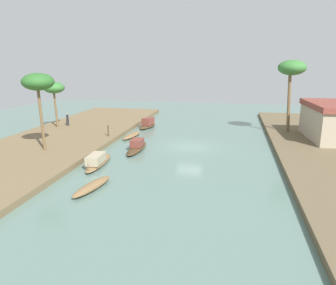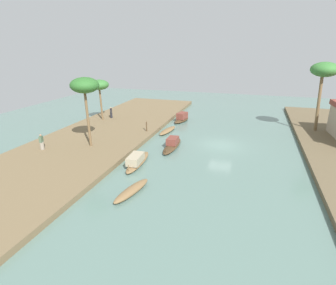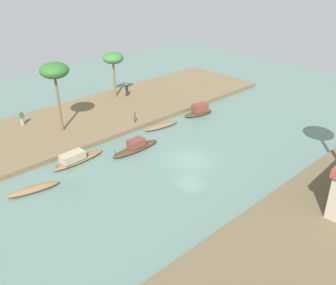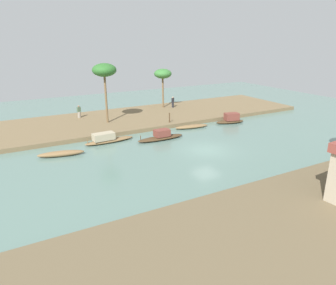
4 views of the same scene
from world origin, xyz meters
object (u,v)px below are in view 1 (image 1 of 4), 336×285
Objects in this scene: sampan_midstream at (92,186)px; palm_tree_right_tall at (292,69)px; sampan_with_red_awning at (137,147)px; sampan_downstream_large at (148,124)px; person_by_mooring at (68,120)px; palm_tree_left_near at (54,88)px; sampan_foreground at (97,161)px; palm_tree_left_far at (38,83)px; riverside_building at (333,121)px; mooring_post at (108,131)px; sampan_upstream_small at (132,135)px.

sampan_midstream is 0.51× the size of palm_tree_right_tall.
sampan_downstream_large is at bearing -170.48° from sampan_with_red_awning.
palm_tree_left_near reaches higher than person_by_mooring.
palm_tree_left_near is 27.93m from palm_tree_right_tall.
palm_tree_left_far is (-2.14, -6.17, 6.17)m from sampan_foreground.
sampan_downstream_large is 21.58m from riverside_building.
person_by_mooring reaches higher than sampan_foreground.
sampan_with_red_awning is 10.59m from palm_tree_left_far.
sampan_foreground is at bearing -149.46° from sampan_midstream.
mooring_post is 0.21× the size of palm_tree_left_near.
palm_tree_left_far is 29.27m from riverside_building.
sampan_downstream_large is at bearing 161.51° from mooring_post.
person_by_mooring is at bearing -98.34° from sampan_upstream_small.
sampan_downstream_large reaches higher than sampan_upstream_small.
sampan_foreground is at bearing 41.06° from palm_tree_left_near.
sampan_midstream is 1.07× the size of sampan_downstream_large.
sampan_upstream_small is 0.50× the size of riverside_building.
sampan_downstream_large is at bearing 156.14° from palm_tree_left_far.
riverside_building is (-9.79, 27.27, -4.17)m from palm_tree_left_far.
palm_tree_left_near is (-6.82, -12.37, 4.87)m from sampan_with_red_awning.
mooring_post reaches higher than sampan_foreground.
sampan_upstream_small is 19.50m from palm_tree_right_tall.
palm_tree_right_tall is at bearing 96.32° from palm_tree_left_near.
mooring_post is at bearing 150.55° from palm_tree_left_far.
person_by_mooring is (-18.24, -11.50, 0.90)m from sampan_midstream.
palm_tree_left_near is at bearing -83.68° from palm_tree_right_tall.
sampan_upstream_small is (-5.24, -2.17, -0.16)m from sampan_with_red_awning.
person_by_mooring is at bearing -147.19° from sampan_foreground.
person_by_mooring is 12.96m from palm_tree_left_far.
sampan_upstream_small is at bearing 81.21° from palm_tree_left_near.
person_by_mooring is 0.23× the size of palm_tree_left_far.
person_by_mooring is at bearing -122.39° from mooring_post.
palm_tree_left_near reaches higher than sampan_foreground.
palm_tree_right_tall is (-15.20, 17.09, 7.14)m from sampan_foreground.
mooring_post is (7.43, -2.49, 0.56)m from sampan_downstream_large.
palm_tree_left_near is 0.65× the size of riverside_building.
riverside_building is at bearing 116.05° from sampan_foreground.
sampan_downstream_large is 7.86m from mooring_post.
palm_tree_left_near is (1.20, -0.79, 4.09)m from person_by_mooring.
mooring_post is at bearing -6.05° from sampan_downstream_large.
sampan_upstream_small is 0.52× the size of palm_tree_right_tall.
sampan_with_red_awning is 0.95× the size of palm_tree_left_near.
palm_tree_left_far reaches higher than mooring_post.
riverside_building is (3.26, 4.01, -5.15)m from palm_tree_right_tall.
sampan_midstream is at bearing 48.21° from palm_tree_left_far.
riverside_building is (-6.62, 19.30, 2.04)m from sampan_with_red_awning.
sampan_with_red_awning is 10.22m from sampan_midstream.
riverside_building is at bearing 97.81° from mooring_post.
palm_tree_left_far reaches higher than palm_tree_left_near.
sampan_midstream is at bearing -53.05° from riverside_building.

